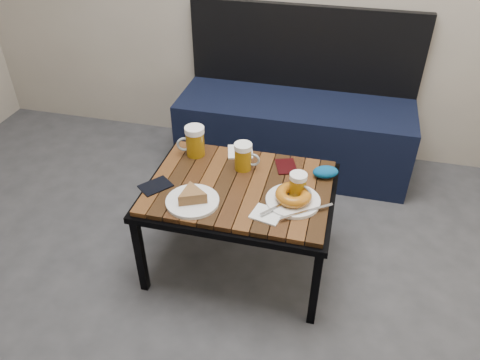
% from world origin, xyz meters
% --- Properties ---
extents(bench, '(1.40, 0.50, 0.95)m').
position_xyz_m(bench, '(0.19, 1.76, 0.27)').
color(bench, black).
rests_on(bench, ground).
extents(cafe_table, '(0.84, 0.62, 0.47)m').
position_xyz_m(cafe_table, '(0.07, 0.83, 0.43)').
color(cafe_table, black).
rests_on(cafe_table, ground).
extents(beer_mug_left, '(0.14, 0.11, 0.15)m').
position_xyz_m(beer_mug_left, '(-0.20, 1.02, 0.55)').
color(beer_mug_left, '#94670B').
rests_on(beer_mug_left, cafe_table).
extents(beer_mug_centre, '(0.12, 0.08, 0.13)m').
position_xyz_m(beer_mug_centre, '(0.06, 0.96, 0.54)').
color(beer_mug_centre, '#94670B').
rests_on(beer_mug_centre, cafe_table).
extents(beer_mug_right, '(0.11, 0.10, 0.12)m').
position_xyz_m(beer_mug_right, '(0.33, 0.81, 0.53)').
color(beer_mug_right, '#94670B').
rests_on(beer_mug_right, cafe_table).
extents(plate_pie, '(0.23, 0.23, 0.06)m').
position_xyz_m(plate_pie, '(-0.09, 0.66, 0.50)').
color(plate_pie, white).
rests_on(plate_pie, cafe_table).
extents(plate_bagel, '(0.28, 0.26, 0.06)m').
position_xyz_m(plate_bagel, '(0.32, 0.77, 0.50)').
color(plate_bagel, white).
rests_on(plate_bagel, cafe_table).
extents(napkin_left, '(0.15, 0.15, 0.01)m').
position_xyz_m(napkin_left, '(0.01, 1.09, 0.48)').
color(napkin_left, white).
rests_on(napkin_left, cafe_table).
extents(napkin_right, '(0.14, 0.12, 0.01)m').
position_xyz_m(napkin_right, '(0.23, 0.66, 0.48)').
color(napkin_right, white).
rests_on(napkin_right, cafe_table).
extents(passport_navy, '(0.16, 0.16, 0.01)m').
position_xyz_m(passport_navy, '(-0.29, 0.73, 0.48)').
color(passport_navy, black).
rests_on(passport_navy, cafe_table).
extents(passport_burgundy, '(0.13, 0.15, 0.01)m').
position_xyz_m(passport_burgundy, '(0.25, 1.02, 0.48)').
color(passport_burgundy, black).
rests_on(passport_burgundy, cafe_table).
extents(knit_pouch, '(0.14, 0.11, 0.05)m').
position_xyz_m(knit_pouch, '(0.43, 0.99, 0.50)').
color(knit_pouch, navy).
rests_on(knit_pouch, cafe_table).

